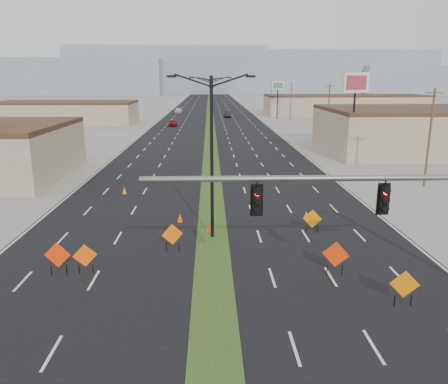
{
  "coord_description": "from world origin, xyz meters",
  "views": [
    {
      "loc": [
        -0.11,
        -14.25,
        9.81
      ],
      "look_at": [
        0.72,
        11.16,
        3.2
      ],
      "focal_mm": 35.0,
      "sensor_mm": 36.0,
      "label": 1
    }
  ],
  "objects_px": {
    "construction_sign_5": "(312,220)",
    "pole_sign_east_near": "(355,89)",
    "streetlight_1": "(211,116)",
    "construction_sign_0": "(58,256)",
    "streetlight_6": "(210,89)",
    "streetlight_4": "(210,93)",
    "car_mid": "(228,114)",
    "cone_3": "(124,191)",
    "car_left": "(173,123)",
    "pole_sign_east_far": "(278,88)",
    "construction_sign_3": "(336,256)",
    "cone_2": "(306,215)",
    "streetlight_0": "(212,153)",
    "construction_sign_1": "(85,257)",
    "cone_0": "(180,218)",
    "cone_1": "(209,228)",
    "car_far": "(178,111)",
    "streetlight_2": "(210,103)",
    "construction_sign_2": "(172,235)",
    "streetlight_5": "(210,91)",
    "construction_sign_4": "(404,285)",
    "streetlight_3": "(210,97)",
    "signal_mast": "(429,210)"
  },
  "relations": [
    {
      "from": "construction_sign_5",
      "to": "pole_sign_east_near",
      "type": "relative_size",
      "value": 0.15
    },
    {
      "from": "streetlight_1",
      "to": "construction_sign_0",
      "type": "relative_size",
      "value": 5.57
    },
    {
      "from": "streetlight_1",
      "to": "streetlight_6",
      "type": "distance_m",
      "value": 140.0
    },
    {
      "from": "streetlight_4",
      "to": "pole_sign_east_near",
      "type": "distance_m",
      "value": 88.71
    },
    {
      "from": "car_mid",
      "to": "cone_3",
      "type": "xyz_separation_m",
      "value": [
        -12.27,
        -78.61,
        -0.51
      ]
    },
    {
      "from": "car_left",
      "to": "pole_sign_east_far",
      "type": "xyz_separation_m",
      "value": [
        24.89,
        16.79,
        6.78
      ]
    },
    {
      "from": "construction_sign_3",
      "to": "cone_2",
      "type": "height_order",
      "value": "construction_sign_3"
    },
    {
      "from": "construction_sign_3",
      "to": "car_mid",
      "type": "bearing_deg",
      "value": 113.28
    },
    {
      "from": "streetlight_4",
      "to": "pole_sign_east_far",
      "type": "bearing_deg",
      "value": -58.28
    },
    {
      "from": "streetlight_0",
      "to": "construction_sign_1",
      "type": "bearing_deg",
      "value": -141.84
    },
    {
      "from": "streetlight_1",
      "to": "construction_sign_1",
      "type": "distance_m",
      "value": 34.11
    },
    {
      "from": "streetlight_0",
      "to": "car_mid",
      "type": "bearing_deg",
      "value": 87.05
    },
    {
      "from": "cone_0",
      "to": "cone_1",
      "type": "height_order",
      "value": "cone_0"
    },
    {
      "from": "pole_sign_east_near",
      "to": "car_far",
      "type": "bearing_deg",
      "value": 89.82
    },
    {
      "from": "streetlight_2",
      "to": "construction_sign_2",
      "type": "relative_size",
      "value": 5.96
    },
    {
      "from": "construction_sign_0",
      "to": "pole_sign_east_near",
      "type": "bearing_deg",
      "value": 54.78
    },
    {
      "from": "car_mid",
      "to": "cone_2",
      "type": "relative_size",
      "value": 8.64
    },
    {
      "from": "pole_sign_east_far",
      "to": "pole_sign_east_near",
      "type": "bearing_deg",
      "value": -88.78
    },
    {
      "from": "streetlight_5",
      "to": "construction_sign_4",
      "type": "height_order",
      "value": "streetlight_5"
    },
    {
      "from": "cone_3",
      "to": "pole_sign_east_near",
      "type": "height_order",
      "value": "pole_sign_east_near"
    },
    {
      "from": "streetlight_3",
      "to": "streetlight_1",
      "type": "bearing_deg",
      "value": -90.0
    },
    {
      "from": "streetlight_1",
      "to": "construction_sign_1",
      "type": "bearing_deg",
      "value": -101.23
    },
    {
      "from": "construction_sign_3",
      "to": "construction_sign_5",
      "type": "height_order",
      "value": "construction_sign_3"
    },
    {
      "from": "signal_mast",
      "to": "construction_sign_5",
      "type": "height_order",
      "value": "signal_mast"
    },
    {
      "from": "car_left",
      "to": "car_mid",
      "type": "bearing_deg",
      "value": 57.45
    },
    {
      "from": "streetlight_0",
      "to": "car_far",
      "type": "relative_size",
      "value": 1.98
    },
    {
      "from": "streetlight_0",
      "to": "cone_3",
      "type": "bearing_deg",
      "value": 124.68
    },
    {
      "from": "car_mid",
      "to": "streetlight_3",
      "type": "bearing_deg",
      "value": -125.81
    },
    {
      "from": "streetlight_1",
      "to": "car_far",
      "type": "relative_size",
      "value": 1.98
    },
    {
      "from": "streetlight_6",
      "to": "pole_sign_east_near",
      "type": "height_order",
      "value": "pole_sign_east_near"
    },
    {
      "from": "car_mid",
      "to": "construction_sign_1",
      "type": "bearing_deg",
      "value": -93.39
    },
    {
      "from": "car_left",
      "to": "streetlight_5",
      "type": "bearing_deg",
      "value": 81.19
    },
    {
      "from": "streetlight_6",
      "to": "pole_sign_east_far",
      "type": "height_order",
      "value": "streetlight_6"
    },
    {
      "from": "streetlight_3",
      "to": "construction_sign_4",
      "type": "distance_m",
      "value": 93.48
    },
    {
      "from": "construction_sign_4",
      "to": "construction_sign_5",
      "type": "distance_m",
      "value": 9.7
    },
    {
      "from": "signal_mast",
      "to": "cone_2",
      "type": "relative_size",
      "value": 28.15
    },
    {
      "from": "car_left",
      "to": "construction_sign_1",
      "type": "relative_size",
      "value": 2.62
    },
    {
      "from": "car_left",
      "to": "cone_2",
      "type": "height_order",
      "value": "car_left"
    },
    {
      "from": "streetlight_4",
      "to": "construction_sign_4",
      "type": "bearing_deg",
      "value": -86.03
    },
    {
      "from": "streetlight_0",
      "to": "streetlight_6",
      "type": "bearing_deg",
      "value": 90.0
    },
    {
      "from": "construction_sign_4",
      "to": "cone_0",
      "type": "relative_size",
      "value": 2.59
    },
    {
      "from": "streetlight_1",
      "to": "construction_sign_1",
      "type": "xyz_separation_m",
      "value": [
        -6.58,
        -33.17,
        -4.47
      ]
    },
    {
      "from": "streetlight_5",
      "to": "car_left",
      "type": "distance_m",
      "value": 72.72
    },
    {
      "from": "car_left",
      "to": "construction_sign_2",
      "type": "bearing_deg",
      "value": -87.86
    },
    {
      "from": "streetlight_1",
      "to": "car_left",
      "type": "height_order",
      "value": "streetlight_1"
    },
    {
      "from": "cone_0",
      "to": "cone_1",
      "type": "bearing_deg",
      "value": -47.66
    },
    {
      "from": "streetlight_6",
      "to": "construction_sign_3",
      "type": "xyz_separation_m",
      "value": [
        6.26,
        -173.74,
        -4.34
      ]
    },
    {
      "from": "streetlight_4",
      "to": "cone_2",
      "type": "distance_m",
      "value": 108.69
    },
    {
      "from": "cone_0",
      "to": "construction_sign_5",
      "type": "bearing_deg",
      "value": -16.45
    },
    {
      "from": "streetlight_4",
      "to": "car_left",
      "type": "distance_m",
      "value": 45.09
    }
  ]
}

